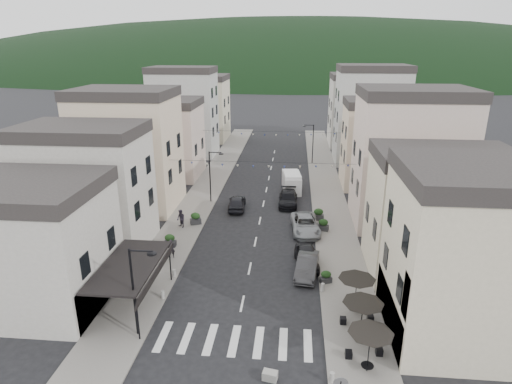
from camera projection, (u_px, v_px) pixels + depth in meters
The scene contains 30 objects.
ground at pixel (230, 364), 24.40m from camera, with size 700.00×700.00×0.00m, color black.
sidewalk_left at pixel (209, 185), 55.14m from camera, with size 4.00×76.00×0.12m, color slate.
sidewalk_right at pixel (326, 188), 53.85m from camera, with size 4.00×76.00×0.12m, color slate.
hill_backdrop at pixel (292, 70), 306.71m from camera, with size 640.00×360.00×70.00m, color black.
boutique_building at pixel (14, 250), 29.13m from camera, with size 12.00×8.00×8.00m, color #AEA99F.
bistro_building at pixel (480, 263), 25.28m from camera, with size 10.00×8.00×10.00m, color beige.
boutique_awning at pixel (133, 267), 28.71m from camera, with size 3.77×7.50×3.28m.
buildings_row_left at pixel (166, 129), 59.17m from camera, with size 10.20×54.16×14.00m.
buildings_row_right at pixel (381, 133), 55.52m from camera, with size 10.20×54.16×14.50m.
cafe_terrace at pixel (363, 307), 25.60m from camera, with size 2.50×8.10×2.53m.
streetlamp_left_near at pixel (137, 284), 25.58m from camera, with size 1.70×0.56×6.00m.
streetlamp_left_far at pixel (212, 171), 48.16m from camera, with size 1.70×0.56×6.00m.
streetlamp_right_far at pixel (311, 140), 64.10m from camera, with size 1.70×0.56×6.00m.
bollards at pixel (241, 302), 29.44m from camera, with size 11.66×10.26×0.60m.
bunting_near at pixel (261, 165), 43.25m from camera, with size 19.00×0.28×0.62m.
bunting_far at pixel (270, 134), 58.31m from camera, with size 19.00×0.28×0.62m.
parked_car_a at pixel (307, 257), 35.02m from camera, with size 1.79×4.44×1.51m, color black.
parked_car_b at pixel (307, 266), 33.64m from camera, with size 1.58×4.54×1.50m, color #2F2E31.
parked_car_c at pixel (305, 225), 41.28m from camera, with size 2.58×5.60×1.56m, color gray.
parked_car_d at pixel (288, 199), 48.32m from camera, with size 2.07×5.09×1.48m, color black.
parked_car_e at pixel (237, 203), 47.05m from camera, with size 1.81×4.51×1.54m, color black.
delivery_van at pixel (292, 182), 52.91m from camera, with size 2.53×5.19×2.40m.
pedestrian_a at pixel (171, 249), 36.02m from camera, with size 0.60×0.39×1.63m, color black.
pedestrian_b at pixel (181, 219), 41.97m from camera, with size 0.89×0.70×1.84m, color #26212C.
concrete_block_a at pixel (270, 376), 23.17m from camera, with size 0.80×0.50×0.50m, color gray.
planter_la at pixel (170, 240), 38.13m from camera, with size 1.06×0.61×1.17m.
planter_lb at pixel (195, 218), 42.90m from camera, with size 1.23×0.95×1.22m.
planter_ra at pixel (326, 277), 32.34m from camera, with size 1.00×0.78×0.99m.
planter_rb at pixel (323, 225), 41.43m from camera, with size 1.15×0.82×1.17m.
planter_rc at pixel (318, 214), 43.90m from camera, with size 1.18×0.75×1.24m.
Camera 1 is at (3.32, -19.63, 17.26)m, focal length 30.00 mm.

